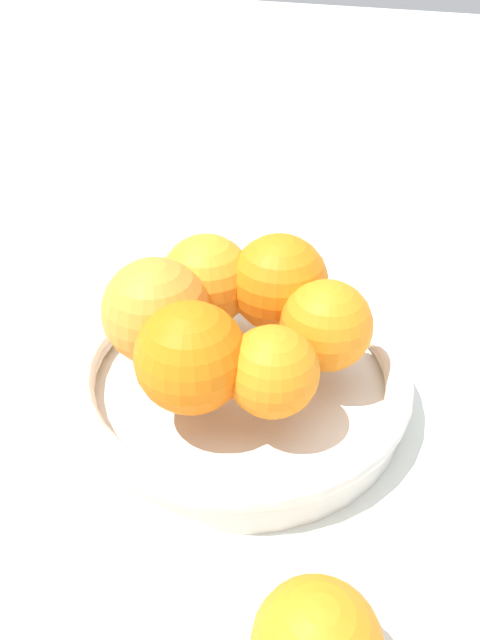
{
  "coord_description": "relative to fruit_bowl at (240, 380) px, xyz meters",
  "views": [
    {
      "loc": [
        -0.14,
        0.35,
        0.35
      ],
      "look_at": [
        0.0,
        0.0,
        0.08
      ],
      "focal_mm": 35.0,
      "sensor_mm": 36.0,
      "label": 1
    }
  ],
  "objects": [
    {
      "name": "orange_pile",
      "position": [
        0.01,
        -0.0,
        0.06
      ],
      "size": [
        0.2,
        0.19,
        0.08
      ],
      "color": "orange",
      "rests_on": "fruit_bowl"
    },
    {
      "name": "ground_plane",
      "position": [
        0.0,
        0.0,
        -0.02
      ],
      "size": [
        4.0,
        4.0,
        0.0
      ],
      "primitive_type": "plane",
      "color": "silver"
    },
    {
      "name": "fruit_bowl",
      "position": [
        0.0,
        0.0,
        0.0
      ],
      "size": [
        0.27,
        0.27,
        0.04
      ],
      "color": "silver",
      "rests_on": "ground_plane"
    }
  ]
}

